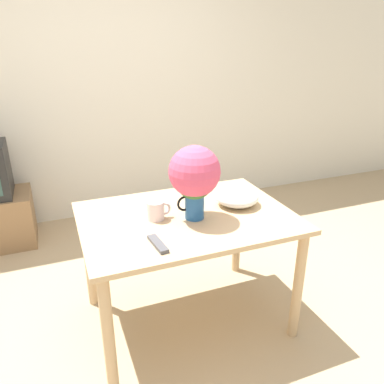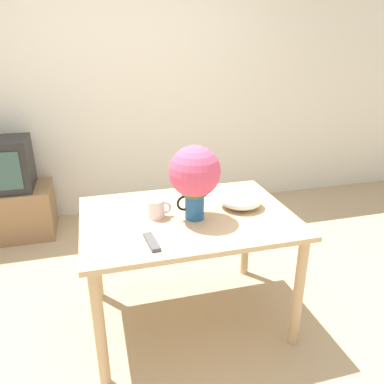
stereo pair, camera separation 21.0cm
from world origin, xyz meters
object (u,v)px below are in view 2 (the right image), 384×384
object	(u,v)px
coffee_mug	(156,209)
white_bowl	(241,199)
flower_vase	(195,176)
tv_set	(0,165)

from	to	relation	value
coffee_mug	white_bowl	bearing A→B (deg)	1.09
coffee_mug	flower_vase	bearing A→B (deg)	-17.70
coffee_mug	tv_set	bearing A→B (deg)	126.62
flower_vase	tv_set	world-z (taller)	flower_vase
coffee_mug	tv_set	xyz separation A→B (m)	(-1.12, 1.50, -0.11)
coffee_mug	tv_set	world-z (taller)	tv_set
flower_vase	white_bowl	distance (m)	0.38
white_bowl	tv_set	distance (m)	2.22
tv_set	coffee_mug	bearing A→B (deg)	-53.38
flower_vase	coffee_mug	bearing A→B (deg)	162.30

